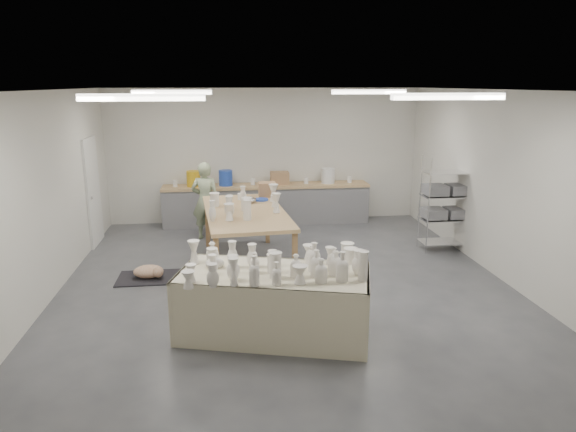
{
  "coord_description": "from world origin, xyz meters",
  "views": [
    {
      "loc": [
        -0.89,
        -7.57,
        3.09
      ],
      "look_at": [
        0.07,
        0.26,
        1.05
      ],
      "focal_mm": 32.0,
      "sensor_mm": 36.0,
      "label": 1
    }
  ],
  "objects": [
    {
      "name": "rug",
      "position": [
        -2.2,
        0.52,
        0.01
      ],
      "size": [
        1.0,
        0.7,
        0.02
      ],
      "primitive_type": "cube",
      "color": "black",
      "rests_on": "ground"
    },
    {
      "name": "back_counter",
      "position": [
        -0.01,
        3.68,
        0.49
      ],
      "size": [
        4.6,
        0.6,
        1.24
      ],
      "color": "tan",
      "rests_on": "ground"
    },
    {
      "name": "wire_shelf",
      "position": [
        3.2,
        1.4,
        0.92
      ],
      "size": [
        0.88,
        0.48,
        1.8
      ],
      "color": "silver",
      "rests_on": "ground"
    },
    {
      "name": "room",
      "position": [
        -0.11,
        0.08,
        2.06
      ],
      "size": [
        8.0,
        8.02,
        3.0
      ],
      "color": "#424449",
      "rests_on": "ground"
    },
    {
      "name": "red_stool",
      "position": [
        -1.32,
        2.93,
        0.25
      ],
      "size": [
        0.31,
        0.31,
        0.29
      ],
      "rotation": [
        0.0,
        0.0,
        -0.03
      ],
      "color": "#AC1821",
      "rests_on": "ground"
    },
    {
      "name": "work_table",
      "position": [
        -0.55,
        1.01,
        0.98
      ],
      "size": [
        1.53,
        2.74,
        1.34
      ],
      "rotation": [
        0.0,
        0.0,
        0.08
      ],
      "color": "tan",
      "rests_on": "ground"
    },
    {
      "name": "potter",
      "position": [
        -1.32,
        2.66,
        0.79
      ],
      "size": [
        0.64,
        0.49,
        1.59
      ],
      "primitive_type": "imported",
      "rotation": [
        0.0,
        0.0,
        2.93
      ],
      "color": "#97A983",
      "rests_on": "ground"
    },
    {
      "name": "cat",
      "position": [
        -2.17,
        0.51,
        0.12
      ],
      "size": [
        0.51,
        0.39,
        0.21
      ],
      "rotation": [
        0.0,
        0.0,
        0.09
      ],
      "color": "white",
      "rests_on": "rug"
    },
    {
      "name": "drying_table",
      "position": [
        -0.33,
        -1.62,
        0.46
      ],
      "size": [
        2.56,
        1.72,
        1.19
      ],
      "rotation": [
        0.0,
        0.0,
        -0.27
      ],
      "color": "olive",
      "rests_on": "ground"
    }
  ]
}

